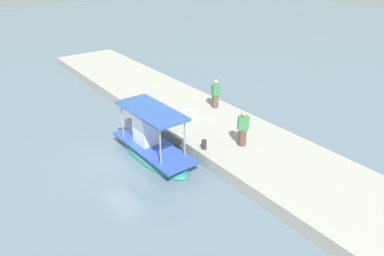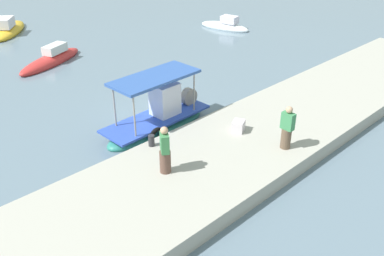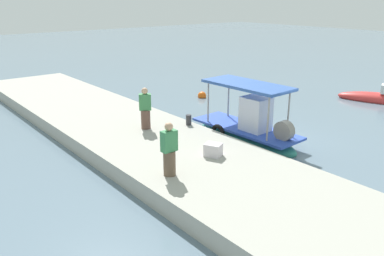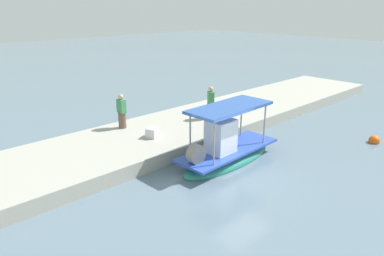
{
  "view_description": "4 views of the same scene",
  "coord_description": "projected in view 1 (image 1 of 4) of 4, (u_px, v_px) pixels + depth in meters",
  "views": [
    {
      "loc": [
        -14.07,
        6.51,
        9.03
      ],
      "look_at": [
        -1.0,
        -3.13,
        1.04
      ],
      "focal_mm": 33.74,
      "sensor_mm": 36.0,
      "label": 1
    },
    {
      "loc": [
        -11.1,
        -13.96,
        9.0
      ],
      "look_at": [
        -0.82,
        -3.31,
        0.99
      ],
      "focal_mm": 39.72,
      "sensor_mm": 36.0,
      "label": 2
    },
    {
      "loc": [
        10.3,
        -13.0,
        5.96
      ],
      "look_at": [
        -1.23,
        -3.58,
        0.97
      ],
      "focal_mm": 36.81,
      "sensor_mm": 36.0,
      "label": 3
    },
    {
      "loc": [
        10.37,
        8.54,
        6.58
      ],
      "look_at": [
        -0.65,
        -3.19,
        1.0
      ],
      "focal_mm": 33.88,
      "sensor_mm": 36.0,
      "label": 4
    }
  ],
  "objects": [
    {
      "name": "main_fishing_boat",
      "position": [
        152.0,
        147.0,
        17.48
      ],
      "size": [
        5.31,
        1.95,
        2.86
      ],
      "color": "#2C8274",
      "rests_on": "ground_plane"
    },
    {
      "name": "cargo_crate",
      "position": [
        189.0,
        114.0,
        20.14
      ],
      "size": [
        0.71,
        0.65,
        0.45
      ],
      "primitive_type": "cube",
      "rotation": [
        0.0,
        0.0,
        0.45
      ],
      "color": "silver",
      "rests_on": "dock_quay"
    },
    {
      "name": "dock_quay",
      "position": [
        207.0,
        125.0,
        20.09
      ],
      "size": [
        36.0,
        5.03,
        0.63
      ],
      "primitive_type": "cube",
      "color": "#AAA79B",
      "rests_on": "ground_plane"
    },
    {
      "name": "mooring_bollard",
      "position": [
        204.0,
        145.0,
        16.93
      ],
      "size": [
        0.24,
        0.24,
        0.46
      ],
      "primitive_type": "cylinder",
      "color": "#2D2D33",
      "rests_on": "dock_quay"
    },
    {
      "name": "fisherman_by_crate",
      "position": [
        243.0,
        130.0,
        17.03
      ],
      "size": [
        0.54,
        0.57,
        1.77
      ],
      "color": "brown",
      "rests_on": "dock_quay"
    },
    {
      "name": "fisherman_near_bollard",
      "position": [
        215.0,
        95.0,
        21.21
      ],
      "size": [
        0.39,
        0.49,
        1.73
      ],
      "color": "brown",
      "rests_on": "dock_quay"
    },
    {
      "name": "ground_plane",
      "position": [
        128.0,
        156.0,
        17.61
      ],
      "size": [
        120.0,
        120.0,
        0.0
      ],
      "primitive_type": "plane",
      "color": "slate"
    }
  ]
}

